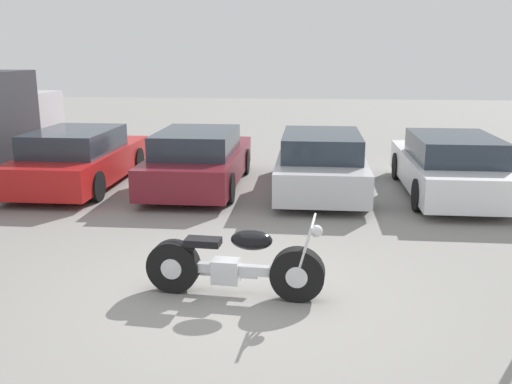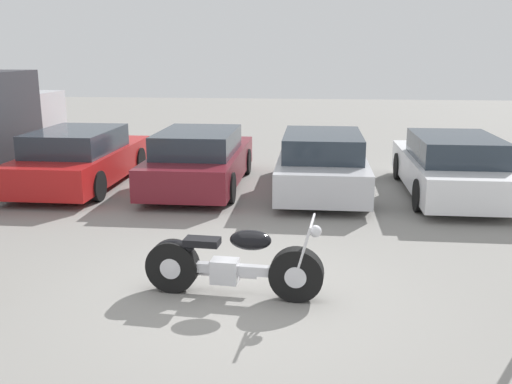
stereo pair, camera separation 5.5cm
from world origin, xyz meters
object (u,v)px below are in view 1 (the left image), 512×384
at_px(parked_car_maroon, 199,160).
at_px(parked_car_white, 450,166).
at_px(parked_car_red, 80,158).
at_px(motorcycle, 232,264).
at_px(parked_car_silver, 321,163).

xyz_separation_m(parked_car_maroon, parked_car_white, (5.43, -0.23, 0.00)).
xyz_separation_m(parked_car_red, parked_car_maroon, (2.72, 0.12, 0.00)).
distance_m(motorcycle, parked_car_silver, 5.78).
distance_m(motorcycle, parked_car_white, 6.76).
relative_size(motorcycle, parked_car_silver, 0.50).
bearing_deg(parked_car_maroon, parked_car_white, -2.46).
relative_size(motorcycle, parked_car_red, 0.50).
height_order(parked_car_red, parked_car_silver, same).
bearing_deg(motorcycle, parked_car_red, 127.04).
distance_m(parked_car_maroon, parked_car_white, 5.44).
height_order(parked_car_silver, parked_car_white, same).
bearing_deg(parked_car_maroon, parked_car_silver, -2.09).
bearing_deg(parked_car_silver, parked_car_maroon, 177.91).
bearing_deg(parked_car_silver, parked_car_red, -179.80).
distance_m(parked_car_red, parked_car_white, 8.15).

